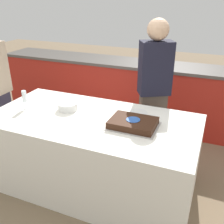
{
  "coord_description": "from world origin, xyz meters",
  "views": [
    {
      "loc": [
        1.01,
        -1.95,
        1.83
      ],
      "look_at": [
        0.2,
        0.0,
        0.86
      ],
      "focal_mm": 42.0,
      "sensor_mm": 36.0,
      "label": 1
    }
  ],
  "objects_px": {
    "cake": "(133,123)",
    "plate_stack": "(68,106)",
    "wine_glass": "(24,97)",
    "person_cutting_cake": "(154,90)"
  },
  "relations": [
    {
      "from": "plate_stack",
      "to": "wine_glass",
      "type": "height_order",
      "value": "wine_glass"
    },
    {
      "from": "cake",
      "to": "plate_stack",
      "type": "relative_size",
      "value": 2.22
    },
    {
      "from": "wine_glass",
      "to": "person_cutting_cake",
      "type": "bearing_deg",
      "value": 34.2
    },
    {
      "from": "plate_stack",
      "to": "person_cutting_cake",
      "type": "distance_m",
      "value": 0.95
    },
    {
      "from": "wine_glass",
      "to": "person_cutting_cake",
      "type": "xyz_separation_m",
      "value": [
        1.12,
        0.76,
        -0.03
      ]
    },
    {
      "from": "cake",
      "to": "plate_stack",
      "type": "height_order",
      "value": "plate_stack"
    },
    {
      "from": "cake",
      "to": "wine_glass",
      "type": "height_order",
      "value": "wine_glass"
    },
    {
      "from": "cake",
      "to": "person_cutting_cake",
      "type": "height_order",
      "value": "person_cutting_cake"
    },
    {
      "from": "cake",
      "to": "wine_glass",
      "type": "distance_m",
      "value": 1.12
    },
    {
      "from": "cake",
      "to": "wine_glass",
      "type": "xyz_separation_m",
      "value": [
        -1.12,
        -0.05,
        0.09
      ]
    }
  ]
}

